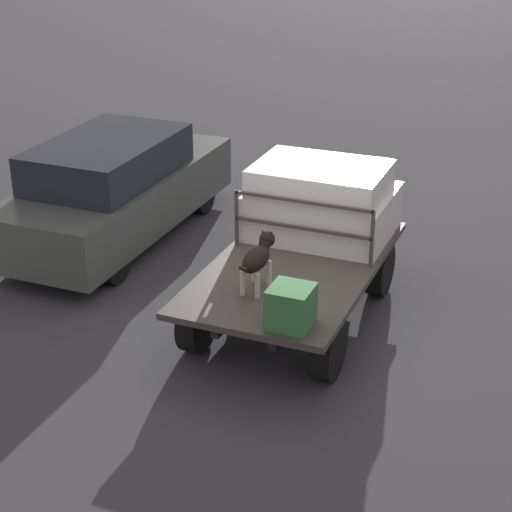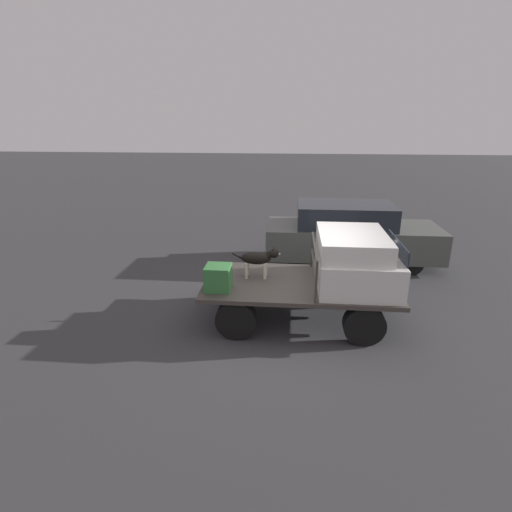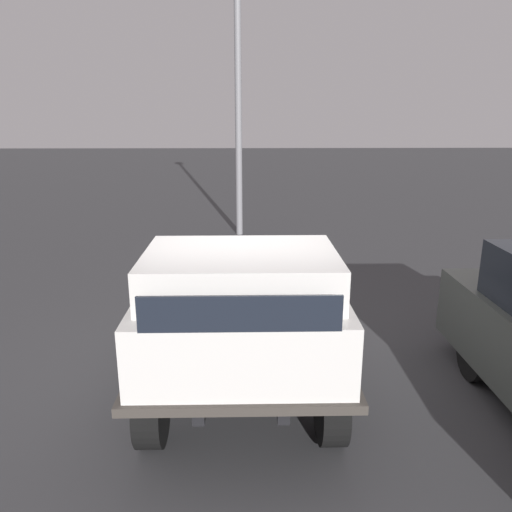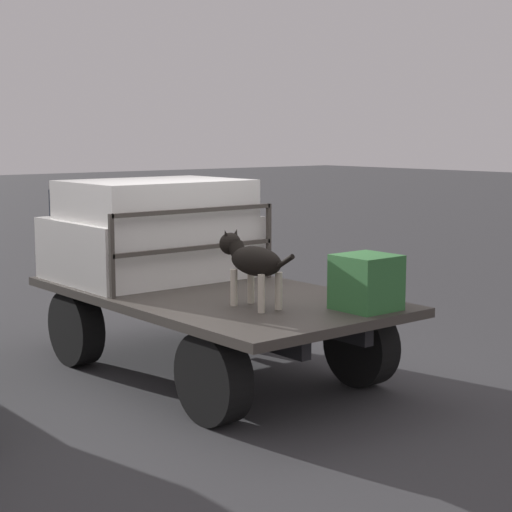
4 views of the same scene
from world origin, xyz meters
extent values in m
plane|color=#38383A|center=(0.00, 0.00, 0.00)|extent=(80.00, 80.00, 0.00)
cylinder|color=black|center=(1.13, 0.82, 0.37)|extent=(0.73, 0.24, 0.73)
cylinder|color=black|center=(1.13, -0.82, 0.37)|extent=(0.73, 0.24, 0.73)
cylinder|color=black|center=(-1.13, 0.82, 0.37)|extent=(0.73, 0.24, 0.73)
cylinder|color=black|center=(-1.13, -0.82, 0.37)|extent=(0.73, 0.24, 0.73)
cube|color=black|center=(0.00, 0.34, 0.62)|extent=(3.34, 0.10, 0.18)
cube|color=black|center=(0.00, -0.34, 0.62)|extent=(3.34, 0.10, 0.18)
cube|color=#3D3833|center=(0.00, 0.00, 0.75)|extent=(3.63, 1.96, 0.08)
cube|color=silver|center=(1.05, 0.00, 1.10)|extent=(1.44, 1.84, 0.61)
cube|color=silver|center=(0.94, 0.00, 1.60)|extent=(1.23, 1.70, 0.38)
cube|color=black|center=(1.76, 0.00, 1.54)|extent=(0.02, 1.51, 0.28)
cube|color=#3D3833|center=(0.25, 0.90, 1.17)|extent=(0.04, 0.04, 0.75)
cube|color=#3D3833|center=(0.25, -0.90, 1.17)|extent=(0.04, 0.04, 0.75)
cube|color=#3D3833|center=(0.25, 0.00, 1.53)|extent=(0.04, 1.80, 0.04)
cube|color=#3D3833|center=(0.25, 0.00, 1.17)|extent=(0.04, 1.80, 0.04)
cylinder|color=beige|center=(-0.68, 0.27, 0.95)|extent=(0.06, 0.06, 0.31)
cylinder|color=beige|center=(-0.68, 0.08, 0.95)|extent=(0.06, 0.06, 0.31)
cylinder|color=beige|center=(-1.04, 0.27, 0.95)|extent=(0.06, 0.06, 0.31)
cylinder|color=beige|center=(-1.04, 0.08, 0.95)|extent=(0.06, 0.06, 0.31)
ellipsoid|color=black|center=(-0.86, 0.17, 1.19)|extent=(0.59, 0.25, 0.25)
sphere|color=beige|center=(-0.70, 0.17, 1.15)|extent=(0.11, 0.11, 0.11)
cylinder|color=black|center=(-0.61, 0.17, 1.26)|extent=(0.17, 0.14, 0.17)
sphere|color=black|center=(-0.51, 0.17, 1.30)|extent=(0.19, 0.19, 0.19)
cone|color=beige|center=(-0.43, 0.17, 1.29)|extent=(0.10, 0.10, 0.10)
cone|color=black|center=(-0.52, 0.23, 1.38)|extent=(0.06, 0.08, 0.10)
cone|color=black|center=(-0.52, 0.12, 1.38)|extent=(0.06, 0.08, 0.10)
cylinder|color=black|center=(-1.20, 0.17, 1.21)|extent=(0.25, 0.04, 0.17)
cube|color=#337038|center=(-1.49, -0.49, 1.02)|extent=(0.46, 0.46, 0.46)
cylinder|color=black|center=(2.87, 4.14, 0.30)|extent=(0.60, 0.20, 0.60)
cylinder|color=black|center=(2.87, 2.67, 0.30)|extent=(0.60, 0.20, 0.60)
cylinder|color=black|center=(0.04, 4.14, 0.30)|extent=(0.60, 0.20, 0.60)
cylinder|color=black|center=(0.04, 2.67, 0.30)|extent=(0.60, 0.20, 0.60)
cube|color=#474C47|center=(1.45, 3.40, 0.66)|extent=(4.56, 1.75, 0.81)
cube|color=#1E232B|center=(1.23, 3.40, 1.35)|extent=(2.51, 1.58, 0.58)
camera|label=1|loc=(-9.11, -3.21, 5.38)|focal=60.00mm
camera|label=2|loc=(-0.19, -7.14, 3.76)|focal=28.00mm
camera|label=3|loc=(5.15, 0.05, 2.95)|focal=35.00mm
camera|label=4|loc=(-6.30, 4.62, 2.23)|focal=60.00mm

